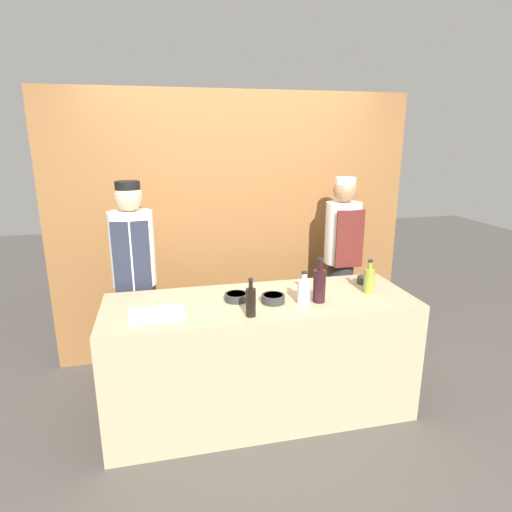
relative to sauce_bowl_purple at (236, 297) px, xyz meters
name	(u,v)px	position (x,y,z in m)	size (l,w,h in m)	color
ground_plane	(260,410)	(0.17, -0.02, -0.93)	(14.00, 14.00, 0.00)	#4C4742
cabinet_wall	(233,227)	(0.17, 1.07, 0.27)	(3.24, 0.18, 2.40)	brown
counter	(261,357)	(0.17, -0.02, -0.48)	(2.19, 0.75, 0.90)	tan
sauce_bowl_purple	(236,297)	(0.00, 0.00, 0.00)	(0.16, 0.16, 0.05)	#2D2D2D
sauce_bowl_red	(365,280)	(1.05, 0.14, 0.00)	(0.12, 0.12, 0.05)	#2D2D2D
sauce_bowl_brown	(273,298)	(0.24, -0.09, 0.00)	(0.16, 0.16, 0.06)	#2D2D2D
cutting_board	(157,314)	(-0.55, -0.14, -0.02)	(0.35, 0.24, 0.02)	white
bottle_wine	(319,285)	(0.56, -0.15, 0.10)	(0.09, 0.09, 0.32)	black
bottle_clear	(304,291)	(0.44, -0.15, 0.06)	(0.09, 0.09, 0.23)	silver
bottle_oil	(369,280)	(0.98, -0.06, 0.07)	(0.08, 0.08, 0.25)	olive
bottle_soy	(251,301)	(0.04, -0.29, 0.07)	(0.06, 0.06, 0.26)	black
chef_left	(135,278)	(-0.72, 0.60, 0.00)	(0.34, 0.34, 1.69)	#28282D
chef_right	(341,263)	(1.06, 0.60, 0.00)	(0.31, 0.31, 1.68)	#28282D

